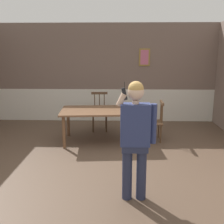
% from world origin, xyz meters
% --- Properties ---
extents(ground_plane, '(7.79, 7.79, 0.00)m').
position_xyz_m(ground_plane, '(0.00, 0.00, 0.00)').
color(ground_plane, brown).
extents(room_back_partition, '(6.62, 0.17, 2.86)m').
position_xyz_m(room_back_partition, '(0.00, 3.54, 1.38)').
color(room_back_partition, '#756056').
rests_on(room_back_partition, ground_plane).
extents(dining_table, '(1.84, 1.21, 0.76)m').
position_xyz_m(dining_table, '(0.00, 1.56, 0.68)').
color(dining_table, brown).
rests_on(dining_table, ground_plane).
extents(chair_near_window, '(0.46, 0.46, 0.94)m').
position_xyz_m(chair_near_window, '(1.27, 1.66, 0.46)').
color(chair_near_window, '#513823').
rests_on(chair_near_window, ground_plane).
extents(chair_by_doorway, '(0.47, 0.47, 1.01)m').
position_xyz_m(chair_by_doorway, '(-0.07, 2.48, 0.48)').
color(chair_by_doorway, '#513823').
rests_on(chair_by_doorway, ground_plane).
extents(person_figure, '(0.56, 0.22, 1.69)m').
position_xyz_m(person_figure, '(0.68, -0.95, 0.97)').
color(person_figure, '#282E49').
rests_on(person_figure, ground_plane).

